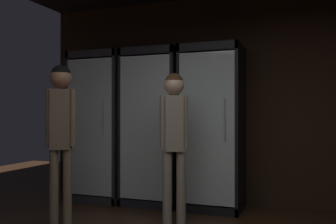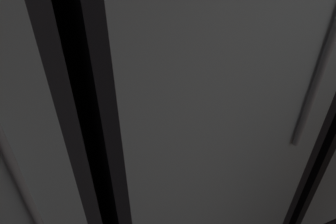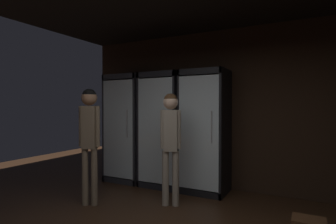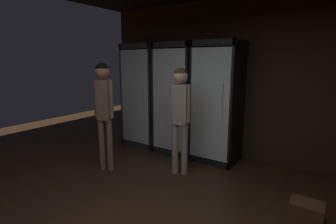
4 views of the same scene
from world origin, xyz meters
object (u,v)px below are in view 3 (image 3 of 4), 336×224
object	(u,v)px
cooler_far_left	(129,129)
shopper_near	(171,135)
cooler_center	(206,132)
cooler_left	(165,131)
shopper_far	(89,129)

from	to	relation	value
cooler_far_left	shopper_near	bearing A→B (deg)	-32.73
cooler_center	shopper_near	xyz separation A→B (m)	(-0.22, -0.89, 0.03)
shopper_near	cooler_center	bearing A→B (deg)	76.12
cooler_left	shopper_far	distance (m)	1.52
cooler_center	shopper_far	size ratio (longest dim) A/B	1.21
cooler_left	shopper_far	bearing A→B (deg)	-108.19
shopper_near	cooler_far_left	bearing A→B (deg)	147.27
shopper_near	cooler_left	bearing A→B (deg)	123.17
cooler_left	cooler_far_left	bearing A→B (deg)	179.99
cooler_center	shopper_near	world-z (taller)	cooler_center
cooler_left	shopper_far	xyz separation A→B (m)	(-0.47, -1.44, 0.12)
cooler_far_left	shopper_near	world-z (taller)	cooler_far_left
cooler_left	cooler_center	world-z (taller)	same
shopper_far	shopper_near	bearing A→B (deg)	27.36
cooler_far_left	shopper_far	size ratio (longest dim) A/B	1.21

